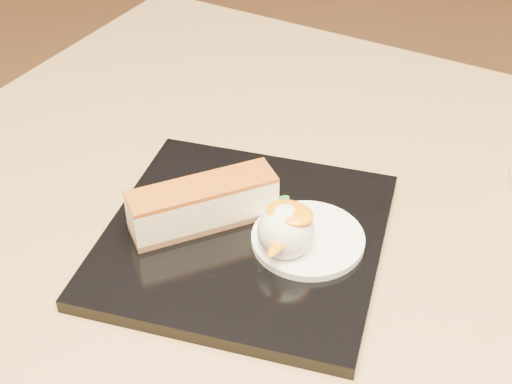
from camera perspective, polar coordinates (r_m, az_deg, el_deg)
The scene contains 6 objects.
dessert_plate at distance 0.58m, azimuth -0.96°, elevation -3.70°, with size 0.22×0.22×0.01m, color black.
cheesecake at distance 0.58m, azimuth -4.26°, elevation -0.97°, with size 0.10×0.11×0.04m.
cream_smear at distance 0.57m, azimuth 4.18°, elevation -3.78°, with size 0.09×0.09×0.01m, color white.
ice_cream_scoop at distance 0.54m, azimuth 2.41°, elevation -3.12°, with size 0.04×0.04×0.04m, color white.
mango_sauce at distance 0.53m, azimuth 2.74°, elevation -1.68°, with size 0.04×0.03×0.01m, color orange.
mint_sprig at distance 0.59m, azimuth 2.70°, elevation -1.14°, with size 0.04×0.03×0.00m.
Camera 1 is at (0.18, -0.36, 1.11)m, focal length 50.00 mm.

